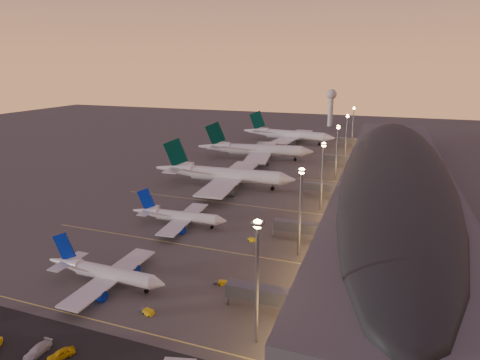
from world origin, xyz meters
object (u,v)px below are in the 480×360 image
object	(u,v)px
airliner_wide_far	(287,135)
baggage_tug_c	(251,240)
airliner_wide_mid	(255,150)
baggage_tug_a	(147,312)
airliner_narrow_south	(105,273)
service_van_c	(37,351)
airliner_narrow_north	(179,216)
baggage_tug_b	(221,283)
airliner_wide_near	(223,175)
service_van_d	(61,354)
radar_tower	(331,101)

from	to	relation	value
airliner_wide_far	baggage_tug_c	world-z (taller)	airliner_wide_far
airliner_wide_mid	baggage_tug_a	bearing A→B (deg)	-90.49
airliner_narrow_south	service_van_c	size ratio (longest dim) A/B	5.84
airliner_narrow_north	baggage_tug_c	size ratio (longest dim) A/B	10.05
baggage_tug_a	baggage_tug_c	world-z (taller)	baggage_tug_a
airliner_wide_far	baggage_tug_b	size ratio (longest dim) A/B	19.36
airliner_narrow_north	airliner_wide_far	xyz separation A→B (m)	(-0.47, 161.33, 2.33)
airliner_narrow_south	airliner_narrow_north	bearing A→B (deg)	92.00
baggage_tug_a	service_van_c	distance (m)	21.98
airliner_wide_near	baggage_tug_c	bearing A→B (deg)	-62.88
airliner_wide_far	service_van_c	xyz separation A→B (m)	(5.75, -227.17, -4.66)
baggage_tug_a	service_van_d	bearing A→B (deg)	-99.49
airliner_wide_far	baggage_tug_a	size ratio (longest dim) A/B	18.04
airliner_wide_near	baggage_tug_b	distance (m)	84.49
baggage_tug_c	airliner_wide_far	bearing A→B (deg)	109.60
airliner_narrow_south	airliner_narrow_north	distance (m)	40.44
baggage_tug_a	baggage_tug_b	distance (m)	19.93
airliner_wide_near	airliner_wide_far	distance (m)	113.85
airliner_wide_far	radar_tower	world-z (taller)	radar_tower
baggage_tug_c	airliner_wide_mid	bearing A→B (deg)	117.25
airliner_narrow_south	airliner_narrow_north	xyz separation A→B (m)	(-1.07, 40.42, 0.02)
service_van_d	airliner_wide_mid	bearing A→B (deg)	124.83
airliner_narrow_north	baggage_tug_b	xyz separation A→B (m)	(28.27, -30.82, -2.73)
airliner_wide_mid	service_van_d	bearing A→B (deg)	-93.89
airliner_narrow_south	radar_tower	bearing A→B (deg)	87.38
airliner_narrow_north	baggage_tug_a	xyz separation A→B (m)	(17.58, -47.64, -2.70)
airliner_wide_mid	airliner_wide_far	size ratio (longest dim) A/B	1.00
radar_tower	service_van_c	bearing A→B (deg)	-92.11
radar_tower	baggage_tug_a	xyz separation A→B (m)	(0.61, -299.20, -21.40)
radar_tower	service_van_d	world-z (taller)	radar_tower
airliner_wide_far	service_van_c	size ratio (longest dim) A/B	11.46
radar_tower	baggage_tug_c	size ratio (longest dim) A/B	9.49
baggage_tug_c	service_van_d	xyz separation A→B (m)	(-17.02, -61.13, 0.40)
baggage_tug_b	baggage_tug_c	size ratio (longest dim) A/B	1.01
airliner_narrow_north	service_van_c	distance (m)	66.09
airliner_wide_near	airliner_wide_mid	distance (m)	56.25
airliner_wide_far	radar_tower	bearing A→B (deg)	85.15
airliner_wide_near	radar_tower	distance (m)	205.70
airliner_narrow_north	airliner_wide_mid	bearing A→B (deg)	89.24
airliner_wide_far	radar_tower	size ratio (longest dim) A/B	2.06
radar_tower	baggage_tug_c	bearing A→B (deg)	-87.72
baggage_tug_c	service_van_d	distance (m)	63.46
airliner_wide_far	baggage_tug_b	xyz separation A→B (m)	(28.75, -192.15, -5.06)
airliner_wide_mid	baggage_tug_c	xyz separation A→B (m)	(33.18, -107.59, -5.08)
baggage_tug_c	airliner_narrow_north	bearing A→B (deg)	-178.10
airliner_wide_far	service_van_c	bearing A→B (deg)	-82.46
baggage_tug_c	airliner_wide_near	bearing A→B (deg)	130.52
airliner_wide_near	service_van_d	world-z (taller)	airliner_wide_near
radar_tower	airliner_wide_mid	bearing A→B (deg)	-98.84
baggage_tug_a	baggage_tug_b	bearing A→B (deg)	71.21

